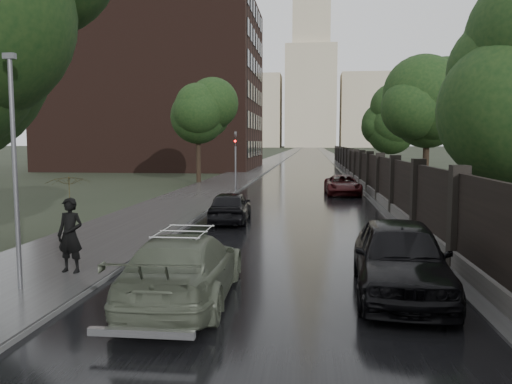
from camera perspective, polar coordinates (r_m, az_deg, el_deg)
name	(u,v)px	position (r m, az deg, el deg)	size (l,w,h in m)	color
ground	(264,332)	(8.99, 0.89, -15.75)	(800.00, 800.00, 0.00)	black
road	(309,150)	(198.36, 6.12, 4.75)	(8.00, 420.00, 0.02)	black
sidewalk_left	(294,150)	(198.47, 4.39, 4.79)	(4.00, 420.00, 0.16)	#2D2D2D
verge_right	(323,150)	(198.41, 7.72, 4.74)	(3.00, 420.00, 0.08)	#2D2D2D
fence_right	(359,171)	(40.59, 11.72, 2.39)	(0.45, 75.72, 2.70)	#383533
tree_left_far	(198,117)	(39.37, -6.65, 8.53)	(4.25, 4.25, 7.39)	black
tree_right_b	(427,114)	(31.11, 19.00, 8.48)	(4.08, 4.08, 7.01)	black
tree_right_c	(383,124)	(48.82, 14.36, 7.50)	(4.08, 4.08, 7.01)	black
lamp_post	(15,172)	(11.63, -25.84, 2.10)	(0.25, 0.12, 5.11)	#59595E
traffic_light	(236,155)	(33.72, -2.36, 4.21)	(0.16, 0.32, 4.00)	#59595E
brick_building	(158,87)	(63.54, -11.14, 11.69)	(24.00, 18.00, 20.00)	black
stalinist_tower	(311,84)	(310.32, 6.29, 12.19)	(92.00, 30.00, 159.00)	tan
volga_sedan	(184,267)	(10.52, -8.20, -8.54)	(1.99, 4.89, 1.42)	#495040
hatchback_left	(230,207)	(20.41, -2.96, -1.70)	(1.55, 3.85, 1.31)	black
car_right_near	(400,257)	(11.27, 16.13, -7.20)	(1.93, 4.79, 1.63)	black
car_right_far	(343,185)	(31.50, 9.86, 0.78)	(2.06, 4.47, 1.24)	black
pedestrian_umbrella	(69,195)	(12.69, -20.62, -0.29)	(1.19, 1.21, 2.83)	black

